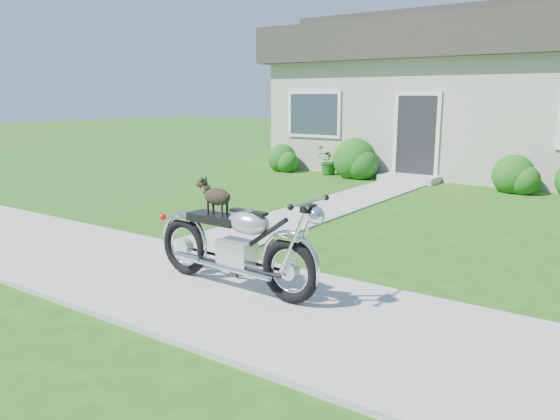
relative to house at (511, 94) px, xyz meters
The scene contains 8 objects.
ground 12.19m from the house, 89.99° to the right, with size 80.00×80.00×0.00m, color #235114.
sidewalk 12.18m from the house, 89.99° to the right, with size 24.00×2.20×0.04m, color #9E9B93.
walkway 7.47m from the house, 102.09° to the right, with size 1.20×8.00×0.03m, color #9E9B93.
house is the anchor object (origin of this frame).
shrub_row 3.90m from the house, 86.89° to the right, with size 10.38×1.12×1.12m.
potted_plant_left 5.39m from the house, 137.43° to the right, with size 0.69×0.60×0.77m, color #1E5A17.
potted_plant_right 3.96m from the house, 77.42° to the right, with size 0.41×0.41×0.72m, color #295F1A.
motorcycle_with_dog 11.98m from the house, 90.11° to the right, with size 2.22×0.60×1.16m.
Camera 1 is at (3.57, -4.20, 2.07)m, focal length 35.00 mm.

